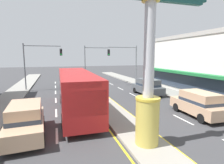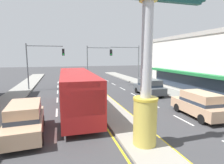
% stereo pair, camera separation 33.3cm
% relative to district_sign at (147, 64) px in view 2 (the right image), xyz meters
% --- Properties ---
extents(median_strip, '(2.18, 52.00, 0.14)m').
position_rel_district_sign_xyz_m(median_strip, '(0.00, 11.50, -4.13)').
color(median_strip, gray).
rests_on(median_strip, ground).
extents(sidewalk_left, '(2.72, 60.00, 0.18)m').
position_rel_district_sign_xyz_m(sidewalk_left, '(-9.05, 9.50, -4.11)').
color(sidewalk_left, gray).
rests_on(sidewalk_left, ground).
extents(sidewalk_right, '(2.72, 60.00, 0.18)m').
position_rel_district_sign_xyz_m(sidewalk_right, '(9.05, 9.50, -4.11)').
color(sidewalk_right, gray).
rests_on(sidewalk_right, ground).
extents(lane_markings, '(8.92, 52.00, 0.01)m').
position_rel_district_sign_xyz_m(lane_markings, '(0.00, 10.15, -4.20)').
color(lane_markings, silver).
rests_on(lane_markings, ground).
extents(district_sign, '(6.14, 1.23, 8.39)m').
position_rel_district_sign_xyz_m(district_sign, '(0.00, 0.00, 0.00)').
color(district_sign, gold).
rests_on(district_sign, median_strip).
extents(traffic_light_left_side, '(4.86, 0.46, 6.20)m').
position_rel_district_sign_xyz_m(traffic_light_left_side, '(-6.32, 17.98, 0.05)').
color(traffic_light_left_side, slate).
rests_on(traffic_light_left_side, ground).
extents(traffic_light_right_side, '(4.86, 0.46, 6.20)m').
position_rel_district_sign_xyz_m(traffic_light_right_side, '(6.32, 18.69, 0.05)').
color(traffic_light_right_side, slate).
rests_on(traffic_light_right_side, ground).
extents(traffic_light_median_far, '(4.20, 0.46, 6.20)m').
position_rel_district_sign_xyz_m(traffic_light_median_far, '(1.81, 21.38, -0.00)').
color(traffic_light_median_far, slate).
rests_on(traffic_light_median_far, ground).
extents(suv_near_right_lane, '(2.11, 4.67, 1.90)m').
position_rel_district_sign_xyz_m(suv_near_right_lane, '(6.04, 3.02, -3.22)').
color(suv_near_right_lane, tan).
rests_on(suv_near_right_lane, ground).
extents(suv_far_right_lane, '(2.13, 4.68, 1.90)m').
position_rel_district_sign_xyz_m(suv_far_right_lane, '(6.04, 11.07, -3.22)').
color(suv_far_right_lane, '#4C5156').
rests_on(suv_far_right_lane, ground).
extents(bus_near_left_lane, '(2.70, 11.24, 3.26)m').
position_rel_district_sign_xyz_m(bus_near_left_lane, '(-2.74, 7.10, -2.33)').
color(bus_near_left_lane, '#B21E1E').
rests_on(bus_near_left_lane, ground).
extents(suv_mid_left_lane, '(2.07, 4.65, 1.90)m').
position_rel_district_sign_xyz_m(suv_mid_left_lane, '(-2.74, 18.61, -3.22)').
color(suv_mid_left_lane, black).
rests_on(suv_mid_left_lane, ground).
extents(suv_far_left_oncoming, '(2.17, 4.70, 1.90)m').
position_rel_district_sign_xyz_m(suv_far_left_oncoming, '(-6.04, 3.05, -3.22)').
color(suv_far_left_oncoming, tan).
rests_on(suv_far_left_oncoming, ground).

